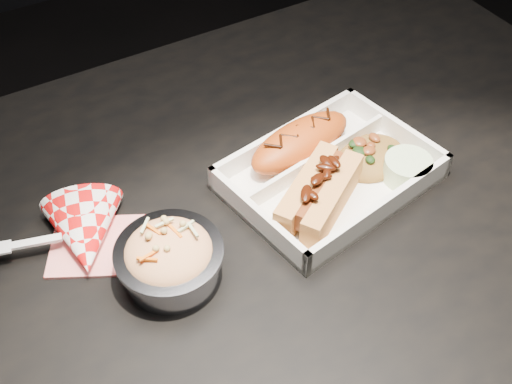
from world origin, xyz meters
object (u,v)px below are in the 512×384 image
dining_table (250,270)px  food_tray (329,176)px  napkin_fork (85,235)px  foil_coleslaw_cup (170,257)px  fried_pastry (300,142)px  hotdog (319,192)px

dining_table → food_tray: (0.12, 0.01, 0.10)m
dining_table → napkin_fork: 0.22m
food_tray → foil_coleslaw_cup: foil_coleslaw_cup is taller
food_tray → fried_pastry: (-0.01, 0.05, 0.02)m
dining_table → fried_pastry: size_ratio=7.60×
dining_table → hotdog: 0.15m
dining_table → food_tray: bearing=5.6°
fried_pastry → napkin_fork: (-0.29, 0.00, -0.01)m
food_tray → dining_table: bearing=176.0°
hotdog → foil_coleslaw_cup: 0.20m
foil_coleslaw_cup → napkin_fork: bearing=126.1°
dining_table → fried_pastry: fried_pastry is taller
dining_table → hotdog: bearing=-14.6°
dining_table → fried_pastry: bearing=30.2°
fried_pastry → foil_coleslaw_cup: 0.24m
fried_pastry → dining_table: bearing=-149.8°
fried_pastry → napkin_fork: size_ratio=0.89×
dining_table → food_tray: size_ratio=4.34×
fried_pastry → napkin_fork: bearing=179.3°
food_tray → fried_pastry: size_ratio=1.75×
hotdog → napkin_fork: (-0.26, 0.09, -0.02)m
fried_pastry → hotdog: bearing=-109.1°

